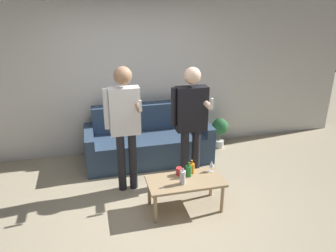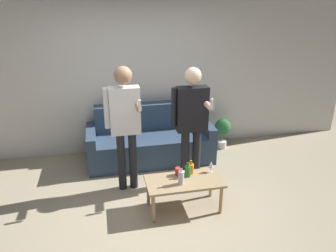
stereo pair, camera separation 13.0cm
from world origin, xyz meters
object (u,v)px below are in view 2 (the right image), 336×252
person_standing_right (191,118)px  bottle_orange (181,177)px  person_standing_left (125,119)px  couch (150,141)px  coffee_table (184,184)px

person_standing_right → bottle_orange: bearing=-114.5°
bottle_orange → person_standing_left: 1.07m
couch → person_standing_left: (-0.45, -0.84, 0.73)m
coffee_table → person_standing_right: (0.25, 0.61, 0.64)m
couch → coffee_table: (0.19, -1.48, 0.04)m
coffee_table → person_standing_left: person_standing_left is taller
couch → coffee_table: 1.49m
bottle_orange → person_standing_right: size_ratio=0.14×
coffee_table → bottle_orange: (-0.06, -0.07, 0.15)m
coffee_table → person_standing_left: (-0.65, 0.64, 0.68)m
couch → person_standing_left: 1.20m
couch → person_standing_left: bearing=-118.4°
couch → bottle_orange: bearing=-85.1°
couch → bottle_orange: (0.13, -1.56, 0.19)m
couch → person_standing_right: bearing=-63.1°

